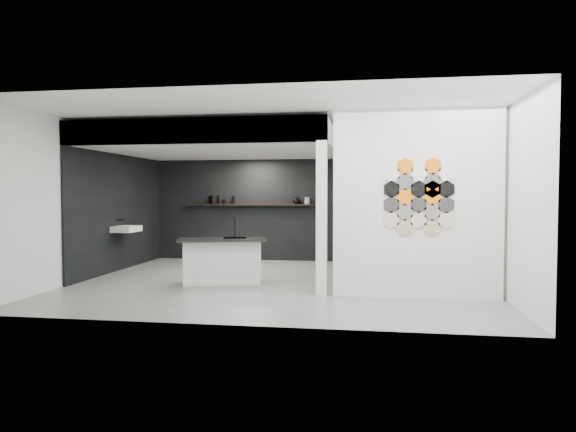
% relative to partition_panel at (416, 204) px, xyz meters
% --- Properties ---
extents(floor, '(7.00, 6.00, 0.01)m').
position_rel_partition_panel_xyz_m(floor, '(-2.23, 1.00, -1.40)').
color(floor, slate).
extents(partition_panel, '(2.45, 0.15, 2.80)m').
position_rel_partition_panel_xyz_m(partition_panel, '(0.00, 0.00, 0.00)').
color(partition_panel, silver).
rests_on(partition_panel, floor).
extents(bay_clad_back, '(4.40, 0.04, 2.35)m').
position_rel_partition_panel_xyz_m(bay_clad_back, '(-3.52, 3.97, -0.22)').
color(bay_clad_back, black).
rests_on(bay_clad_back, floor).
extents(bay_clad_left, '(0.04, 4.00, 2.35)m').
position_rel_partition_panel_xyz_m(bay_clad_left, '(-5.70, 2.00, -0.22)').
color(bay_clad_left, black).
rests_on(bay_clad_left, floor).
extents(bulkhead, '(4.40, 4.00, 0.40)m').
position_rel_partition_panel_xyz_m(bulkhead, '(-3.52, 2.00, 1.15)').
color(bulkhead, silver).
rests_on(bulkhead, corner_column).
extents(corner_column, '(0.16, 0.16, 2.35)m').
position_rel_partition_panel_xyz_m(corner_column, '(-1.41, 0.00, -0.22)').
color(corner_column, silver).
rests_on(corner_column, floor).
extents(fascia_beam, '(4.40, 0.16, 0.40)m').
position_rel_partition_panel_xyz_m(fascia_beam, '(-3.52, 0.08, 1.15)').
color(fascia_beam, silver).
rests_on(fascia_beam, corner_column).
extents(wall_basin, '(0.40, 0.60, 0.12)m').
position_rel_partition_panel_xyz_m(wall_basin, '(-5.46, 1.80, -0.55)').
color(wall_basin, silver).
rests_on(wall_basin, bay_clad_left).
extents(display_shelf, '(3.00, 0.15, 0.04)m').
position_rel_partition_panel_xyz_m(display_shelf, '(-3.43, 3.87, -0.10)').
color(display_shelf, black).
rests_on(display_shelf, bay_clad_back).
extents(kitchen_island, '(1.60, 1.01, 1.19)m').
position_rel_partition_panel_xyz_m(kitchen_island, '(-3.18, 0.74, -1.00)').
color(kitchen_island, silver).
rests_on(kitchen_island, floor).
extents(stockpot, '(0.29, 0.29, 0.19)m').
position_rel_partition_panel_xyz_m(stockpot, '(-4.29, 3.87, 0.02)').
color(stockpot, black).
rests_on(stockpot, display_shelf).
extents(kettle, '(0.21, 0.21, 0.15)m').
position_rel_partition_panel_xyz_m(kettle, '(-2.32, 3.87, -0.01)').
color(kettle, black).
rests_on(kettle, display_shelf).
extents(glass_bowl, '(0.13, 0.13, 0.09)m').
position_rel_partition_panel_xyz_m(glass_bowl, '(-2.08, 3.87, -0.04)').
color(glass_bowl, gray).
rests_on(glass_bowl, display_shelf).
extents(glass_vase, '(0.14, 0.14, 0.15)m').
position_rel_partition_panel_xyz_m(glass_vase, '(-2.08, 3.87, -0.00)').
color(glass_vase, gray).
rests_on(glass_vase, display_shelf).
extents(bottle_dark, '(0.07, 0.07, 0.18)m').
position_rel_partition_panel_xyz_m(bottle_dark, '(-3.82, 3.87, 0.01)').
color(bottle_dark, black).
rests_on(bottle_dark, display_shelf).
extents(utensil_cup, '(0.10, 0.10, 0.10)m').
position_rel_partition_panel_xyz_m(utensil_cup, '(-4.05, 3.87, -0.03)').
color(utensil_cup, black).
rests_on(utensil_cup, display_shelf).
extents(hex_tile_cluster, '(1.04, 0.02, 1.16)m').
position_rel_partition_panel_xyz_m(hex_tile_cluster, '(0.03, -0.09, 0.10)').
color(hex_tile_cluster, beige).
rests_on(hex_tile_cluster, partition_panel).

